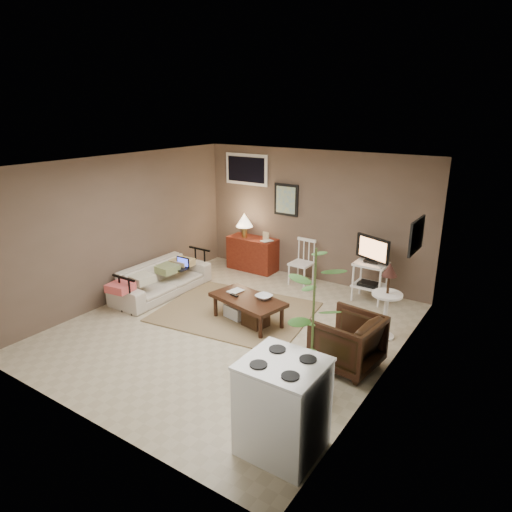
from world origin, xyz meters
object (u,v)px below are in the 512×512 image
Objects in this scene: spindle_chair at (302,264)px; armchair at (347,339)px; potted_plant at (313,318)px; sofa at (161,274)px; side_table at (388,292)px; red_console at (252,251)px; coffee_table at (247,308)px; tv_stand at (371,267)px; stove at (283,407)px.

armchair is (1.80, -2.17, -0.01)m from spindle_chair.
spindle_chair is 0.47× the size of potted_plant.
side_table is at bearing -81.08° from sofa.
red_console reaches higher than sofa.
side_table is 0.63× the size of potted_plant.
sofa is 3.81m from side_table.
potted_plant is at bearing -33.36° from coffee_table.
potted_plant reaches higher than spindle_chair.
tv_stand is at bearing 119.74° from side_table.
armchair is at bearing -37.66° from red_console.
side_table reaches higher than coffee_table.
side_table is 2.72m from stove.
stove is (0.57, -3.83, -0.11)m from tv_stand.
red_console is at bearing 133.23° from potted_plant.
red_console reaches higher than side_table.
stove reaches higher than armchair.
armchair is (0.50, -2.13, -0.21)m from tv_stand.
potted_plant is (-0.12, -0.75, 0.56)m from armchair.
stove is (3.67, -2.12, 0.11)m from sofa.
armchair is (3.00, -2.31, -0.01)m from red_console.
stove is at bearing -78.88° from potted_plant.
red_console is (0.60, 1.90, 0.03)m from sofa.
side_table reaches higher than sofa.
tv_stand is at bearing -61.09° from sofa.
sofa is at bearing -151.09° from tv_stand.
tv_stand is (1.22, 1.82, 0.35)m from coffee_table.
coffee_table is 0.70× the size of potted_plant.
potted_plant is at bearing -98.62° from side_table.
stove is (0.07, -1.71, 0.09)m from armchair.
armchair is at bearing -50.30° from spindle_chair.
armchair is 0.43× the size of potted_plant.
potted_plant reaches higher than tv_stand.
red_console reaches higher than armchair.
spindle_chair is 2.29m from side_table.
potted_plant is 1.85× the size of stove.
armchair is 0.94m from potted_plant.
spindle_chair is 0.75× the size of tv_stand.
sofa is at bearing 161.55° from potted_plant.
stove is (3.07, -4.02, 0.08)m from red_console.
coffee_table is at bearing -123.93° from tv_stand.
side_table is 1.79m from potted_plant.
red_console is 2.51m from tv_stand.
coffee_table is at bearing -87.53° from spindle_chair.
coffee_table is 1.75m from armchair.
tv_stand is at bearing 98.40° from stove.
red_console is at bearing 122.45° from coffee_table.
side_table is at bearing -30.97° from spindle_chair.
tv_stand is at bearing 56.07° from coffee_table.
coffee_table is 2.22m from tv_stand.
spindle_chair is 1.32m from tv_stand.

